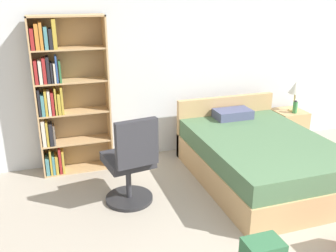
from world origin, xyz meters
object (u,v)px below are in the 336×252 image
object	(u,v)px
bookshelf	(62,97)
water_bottle	(295,107)
office_chair	(131,164)
nightstand	(288,127)
bed	(258,157)
table_lamp	(296,89)

from	to	relation	value
bookshelf	water_bottle	bearing A→B (deg)	-3.66
office_chair	nightstand	world-z (taller)	office_chair
bed	nightstand	bearing A→B (deg)	39.93
office_chair	table_lamp	world-z (taller)	office_chair
bed	table_lamp	bearing A→B (deg)	38.33
table_lamp	office_chair	bearing A→B (deg)	-160.55
bookshelf	table_lamp	distance (m)	3.32
nightstand	table_lamp	size ratio (longest dim) A/B	1.16
bookshelf	table_lamp	xyz separation A→B (m)	(3.31, -0.11, -0.14)
office_chair	water_bottle	bearing A→B (deg)	17.82
water_bottle	bookshelf	bearing A→B (deg)	176.34
bookshelf	nightstand	bearing A→B (deg)	-1.73
nightstand	table_lamp	bearing A→B (deg)	-6.92
nightstand	table_lamp	distance (m)	0.60
office_chair	table_lamp	distance (m)	2.91
bookshelf	bed	xyz separation A→B (m)	(2.21, -0.98, -0.71)
nightstand	table_lamp	world-z (taller)	table_lamp
nightstand	water_bottle	bearing A→B (deg)	-89.60
nightstand	bed	bearing A→B (deg)	-140.07
table_lamp	water_bottle	world-z (taller)	table_lamp
bed	office_chair	bearing A→B (deg)	-176.84
bed	water_bottle	world-z (taller)	bed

